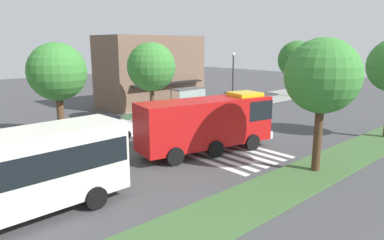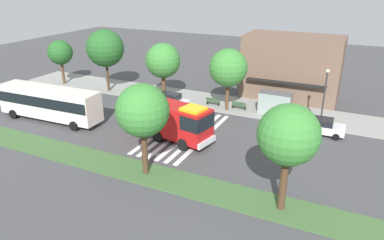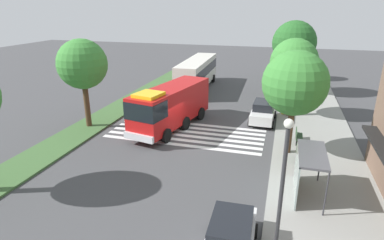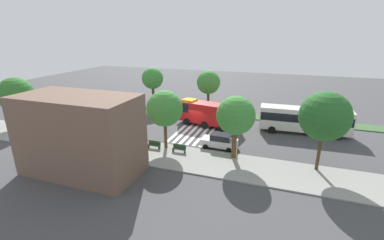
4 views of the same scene
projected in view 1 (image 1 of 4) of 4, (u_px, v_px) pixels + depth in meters
The scene contains 17 objects.
ground_plane at pixel (208, 142), 25.36m from camera, with size 120.00×120.00×0.00m, color #424244.
sidewalk at pixel (133, 120), 32.42m from camera, with size 60.00×5.92×0.14m, color gray.
median_strip at pixel (314, 172), 19.32m from camera, with size 60.00×3.00×0.14m, color #3D6033.
crosswalk at pixel (200, 144), 24.84m from camera, with size 4.95×12.30×0.01m.
fire_truck at pixel (210, 121), 22.77m from camera, with size 9.57×4.30×3.74m.
parked_car_west at pixel (102, 128), 25.71m from camera, with size 4.34×2.18×1.82m.
parked_car_mid at pixel (247, 103), 36.73m from camera, with size 4.29×2.22×1.61m.
bus_stop_shelter at pixel (190, 96), 35.11m from camera, with size 3.50×1.40×2.46m.
bench_near_shelter at pixel (159, 113), 32.73m from camera, with size 1.60×0.50×0.90m.
bench_west_of_shelter at pixel (129, 118), 30.59m from camera, with size 1.60×0.50×0.90m.
street_lamp at pixel (233, 76), 37.25m from camera, with size 0.36×0.36×5.91m.
storefront_building at pixel (150, 71), 39.92m from camera, with size 11.53×6.57×7.86m.
sidewalk_tree_center at pixel (57, 72), 25.04m from camera, with size 4.17×4.17×6.97m.
sidewalk_tree_east at pixel (151, 67), 30.47m from camera, with size 4.24×4.24×6.99m.
sidewalk_tree_far_east at pixel (297, 60), 45.83m from camera, with size 4.92×4.92×7.25m.
median_tree_far_west at pixel (322, 76), 18.26m from camera, with size 3.97×3.97×7.19m.
fire_hydrant at pixel (63, 134), 25.55m from camera, with size 0.28×0.28×0.70m, color gold.
Camera 1 is at (-17.28, -17.31, 6.98)m, focal length 32.75 mm.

